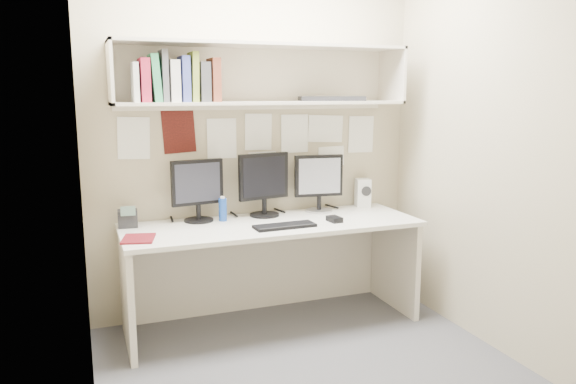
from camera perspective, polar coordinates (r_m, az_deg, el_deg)
name	(u,v)px	position (r m, az deg, el deg)	size (l,w,h in m)	color
floor	(308,365)	(3.50, 2.05, -17.17)	(2.40, 2.00, 0.01)	#49484D
wall_back	(255,135)	(4.06, -3.32, 5.84)	(2.40, 0.02, 2.60)	tan
wall_front	(409,171)	(2.24, 12.19, 2.06)	(2.40, 0.02, 2.60)	tan
wall_left	(79,156)	(2.88, -20.44, 3.41)	(0.02, 2.00, 2.60)	tan
wall_right	(485,141)	(3.75, 19.40, 4.92)	(0.02, 2.00, 2.60)	tan
desk	(272,274)	(3.92, -1.63, -8.29)	(2.00, 0.70, 0.73)	silver
overhead_hutch	(261,75)	(3.91, -2.76, 11.84)	(2.00, 0.38, 0.40)	beige
pinned_papers	(256,142)	(4.06, -3.29, 5.13)	(1.92, 0.01, 0.48)	white
monitor_left	(198,187)	(3.86, -9.17, 0.46)	(0.36, 0.20, 0.42)	black
monitor_center	(264,182)	(3.98, -2.47, 1.05)	(0.38, 0.21, 0.45)	black
monitor_right	(319,180)	(4.13, 3.15, 1.19)	(0.36, 0.20, 0.42)	#A5A5AA
keyboard	(285,226)	(3.67, -0.34, -3.47)	(0.41, 0.14, 0.02)	black
mouse	(334,219)	(3.84, 4.74, -2.77)	(0.07, 0.12, 0.04)	black
speaker	(363,193)	(4.36, 7.61, -0.07)	(0.13, 0.13, 0.21)	silver
blue_bottle	(223,209)	(3.87, -6.65, -1.75)	(0.05, 0.05, 0.17)	#153C96
maroon_notebook	(138,239)	(3.49, -14.95, -4.60)	(0.18, 0.22, 0.01)	#5E1016
desk_phone	(128,218)	(3.82, -15.98, -2.59)	(0.13, 0.12, 0.15)	black
book_stack	(177,80)	(3.68, -11.24, 11.12)	(0.54, 0.20, 0.32)	beige
hutch_tray	(332,99)	(4.04, 4.46, 9.45)	(0.46, 0.17, 0.03)	black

